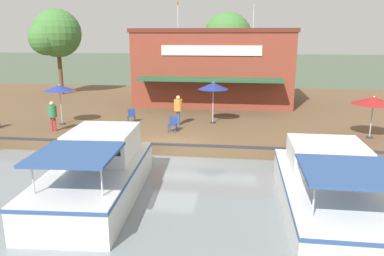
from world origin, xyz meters
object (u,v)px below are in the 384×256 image
patio_umbrella_near_quay_edge (213,86)px  cafe_chair_facing_river (131,115)px  patio_umbrella_mid_patio_left (59,88)px  person_at_quay_edge (52,113)px  waterfront_restaurant (215,66)px  tree_behind_restaurant (226,38)px  patio_umbrella_back_row (374,101)px  tree_upstream_bank (54,35)px  person_near_entrance (178,106)px  motorboat_nearest_quay (102,169)px  motorboat_fourth_along (327,183)px  cafe_chair_beside_entrance (173,123)px

patio_umbrella_near_quay_edge → cafe_chair_facing_river: 5.39m
patio_umbrella_mid_patio_left → patio_umbrella_near_quay_edge: size_ratio=0.96×
person_at_quay_edge → waterfront_restaurant: bearing=143.4°
waterfront_restaurant → cafe_chair_facing_river: 9.86m
tree_behind_restaurant → patio_umbrella_back_row: bearing=31.9°
tree_upstream_bank → cafe_chair_facing_river: bearing=44.1°
person_near_entrance → motorboat_nearest_quay: size_ratio=0.22×
patio_umbrella_back_row → tree_upstream_bank: size_ratio=0.29×
patio_umbrella_near_quay_edge → waterfront_restaurant: bearing=-176.2°
person_near_entrance → motorboat_fourth_along: person_near_entrance is taller
patio_umbrella_back_row → person_near_entrance: 10.74m
motorboat_fourth_along → cafe_chair_beside_entrance: bearing=-136.5°
waterfront_restaurant → tree_upstream_bank: waterfront_restaurant is taller
patio_umbrella_back_row → tree_behind_restaurant: size_ratio=0.31×
waterfront_restaurant → tree_behind_restaurant: size_ratio=1.66×
tree_behind_restaurant → waterfront_restaurant: bearing=-12.4°
person_at_quay_edge → motorboat_nearest_quay: size_ratio=0.21×
cafe_chair_facing_river → motorboat_nearest_quay: bearing=9.6°
tree_upstream_bank → tree_behind_restaurant: bearing=95.0°
patio_umbrella_mid_patio_left → cafe_chair_facing_river: size_ratio=2.88×
patio_umbrella_near_quay_edge → patio_umbrella_back_row: bearing=74.5°
cafe_chair_facing_river → motorboat_nearest_quay: motorboat_nearest_quay is taller
patio_umbrella_near_quay_edge → cafe_chair_beside_entrance: bearing=-40.2°
patio_umbrella_near_quay_edge → tree_behind_restaurant: bearing=179.1°
person_at_quay_edge → tree_upstream_bank: tree_upstream_bank is taller
cafe_chair_beside_entrance → motorboat_fourth_along: 10.02m
cafe_chair_beside_entrance → person_at_quay_edge: bearing=-83.2°
patio_umbrella_mid_patio_left → person_at_quay_edge: size_ratio=1.43×
motorboat_nearest_quay → tree_behind_restaurant: bearing=170.0°
cafe_chair_facing_river → tree_behind_restaurant: bearing=155.7°
cafe_chair_facing_river → patio_umbrella_mid_patio_left: bearing=-75.9°
patio_umbrella_mid_patio_left → tree_behind_restaurant: 15.92m
waterfront_restaurant → tree_behind_restaurant: waterfront_restaurant is taller
person_at_quay_edge → motorboat_fourth_along: (6.47, 13.61, -0.85)m
patio_umbrella_back_row → tree_behind_restaurant: (-13.43, -8.36, 3.06)m
motorboat_fourth_along → tree_upstream_bank: size_ratio=1.13×
person_at_quay_edge → person_near_entrance: (-2.50, 6.75, 0.06)m
motorboat_fourth_along → patio_umbrella_back_row: bearing=153.2°
person_near_entrance → motorboat_fourth_along: 11.33m
cafe_chair_facing_river → person_near_entrance: size_ratio=0.47×
patio_umbrella_back_row → patio_umbrella_near_quay_edge: 8.86m
waterfront_restaurant → motorboat_nearest_quay: 18.05m
patio_umbrella_near_quay_edge → motorboat_nearest_quay: bearing=-19.7°
cafe_chair_facing_river → tree_behind_restaurant: 13.51m
person_near_entrance → tree_behind_restaurant: size_ratio=0.25×
person_at_quay_edge → tree_behind_restaurant: size_ratio=0.23×
patio_umbrella_back_row → tree_behind_restaurant: tree_behind_restaurant is taller
tree_behind_restaurant → motorboat_nearest_quay: bearing=-10.0°
patio_umbrella_back_row → cafe_chair_beside_entrance: (0.08, -10.61, -1.52)m
waterfront_restaurant → cafe_chair_facing_river: bearing=-28.3°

